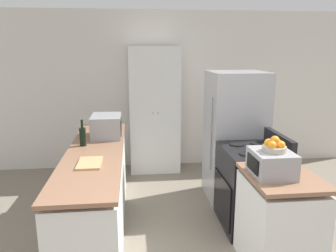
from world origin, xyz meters
name	(u,v)px	position (x,y,z in m)	size (l,w,h in m)	color
wall_back	(158,91)	(0.00, 3.42, 1.30)	(7.00, 0.06, 2.60)	silver
counter_left	(97,191)	(-0.85, 1.38, 0.44)	(0.60, 2.55, 0.92)	silver
counter_right	(278,224)	(0.85, 0.47, 0.44)	(0.60, 0.75, 0.92)	silver
pantry_cabinet	(154,110)	(-0.08, 3.14, 1.02)	(0.80, 0.48, 2.03)	silver
stove	(251,187)	(0.87, 1.23, 0.47)	(0.66, 0.74, 1.08)	black
refrigerator	(235,136)	(0.91, 2.00, 0.85)	(0.74, 0.70, 1.71)	#A3A3A8
microwave	(107,126)	(-0.76, 1.94, 1.05)	(0.37, 0.47, 0.27)	#939399
wine_bottle	(83,136)	(-1.00, 1.57, 1.03)	(0.07, 0.07, 0.30)	black
toaster_oven	(271,163)	(0.75, 0.48, 1.02)	(0.34, 0.38, 0.22)	#939399
fruit_bowl	(274,146)	(0.76, 0.47, 1.18)	(0.20, 0.20, 0.14)	#B2A893
cutting_board	(90,163)	(-0.85, 0.94, 0.93)	(0.22, 0.35, 0.02)	tan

